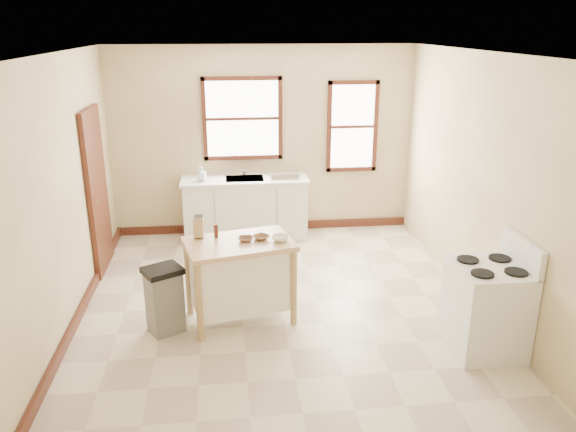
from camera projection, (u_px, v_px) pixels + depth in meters
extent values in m
plane|color=beige|center=(280.00, 303.00, 6.50)|extent=(5.00, 5.00, 0.00)
plane|color=white|center=(279.00, 52.00, 5.59)|extent=(5.00, 5.00, 0.00)
cube|color=beige|center=(263.00, 142.00, 8.39)|extent=(4.50, 0.04, 2.80)
cube|color=beige|center=(63.00, 194.00, 5.81)|extent=(0.04, 5.00, 2.80)
cube|color=beige|center=(479.00, 181.00, 6.28)|extent=(0.04, 5.00, 2.80)
cube|color=#3C1310|center=(97.00, 191.00, 7.15)|extent=(0.06, 0.90, 2.10)
cube|color=#3C1310|center=(264.00, 226.00, 8.80)|extent=(4.50, 0.04, 0.12)
cube|color=#3C1310|center=(82.00, 309.00, 6.25)|extent=(0.04, 5.00, 0.12)
cylinder|color=silver|center=(244.00, 168.00, 8.37)|extent=(0.03, 0.03, 0.22)
imported|color=#B2B2B2|center=(200.00, 173.00, 8.05)|extent=(0.11, 0.11, 0.24)
imported|color=#B2B2B2|center=(202.00, 174.00, 8.06)|extent=(0.12, 0.12, 0.20)
cylinder|color=#431F12|center=(216.00, 231.00, 5.97)|extent=(0.05, 0.05, 0.15)
imported|color=brown|center=(245.00, 239.00, 5.89)|extent=(0.17, 0.17, 0.04)
imported|color=brown|center=(261.00, 237.00, 5.94)|extent=(0.24, 0.24, 0.04)
imported|color=white|center=(280.00, 238.00, 5.89)|extent=(0.24, 0.24, 0.06)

